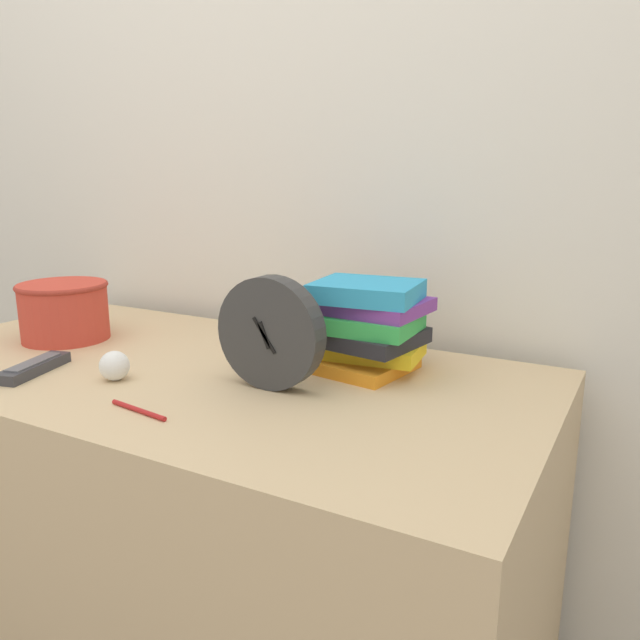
% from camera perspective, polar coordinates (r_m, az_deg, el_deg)
% --- Properties ---
extents(wall_back, '(6.00, 0.04, 2.40)m').
position_cam_1_polar(wall_back, '(1.54, -1.63, 17.62)').
color(wall_back, silver).
rests_on(wall_back, ground_plane).
extents(desk, '(1.34, 0.69, 0.71)m').
position_cam_1_polar(desk, '(1.40, -10.52, -18.33)').
color(desk, tan).
rests_on(desk, ground_plane).
extents(desk_clock, '(0.20, 0.04, 0.20)m').
position_cam_1_polar(desk_clock, '(1.09, -4.58, -1.20)').
color(desk_clock, '#333333').
rests_on(desk_clock, desk).
extents(book_stack, '(0.25, 0.21, 0.17)m').
position_cam_1_polar(book_stack, '(1.19, 4.28, -0.43)').
color(book_stack, orange).
rests_on(book_stack, desk).
extents(basket, '(0.20, 0.20, 0.13)m').
position_cam_1_polar(basket, '(1.53, -22.36, 0.94)').
color(basket, '#C63D2D').
rests_on(basket, desk).
extents(tv_remote, '(0.09, 0.17, 0.02)m').
position_cam_1_polar(tv_remote, '(1.31, -24.69, -3.95)').
color(tv_remote, '#333338').
rests_on(tv_remote, desk).
extents(crumpled_paper_ball, '(0.05, 0.05, 0.05)m').
position_cam_1_polar(crumpled_paper_ball, '(1.21, -18.28, -3.99)').
color(crumpled_paper_ball, white).
rests_on(crumpled_paper_ball, desk).
extents(pen, '(0.13, 0.02, 0.01)m').
position_cam_1_polar(pen, '(1.04, -16.26, -7.91)').
color(pen, '#B21E1E').
rests_on(pen, desk).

